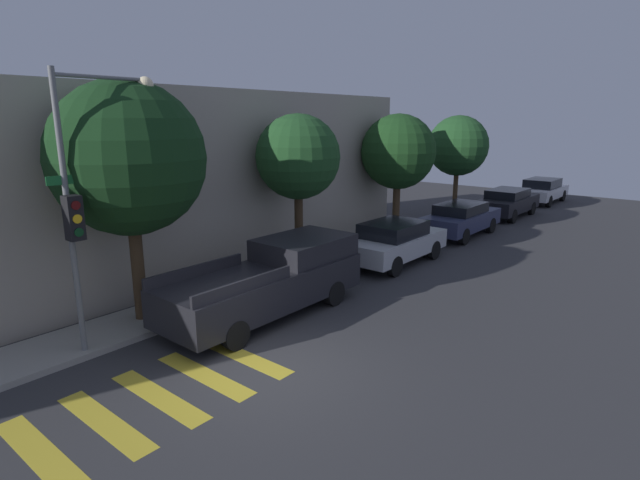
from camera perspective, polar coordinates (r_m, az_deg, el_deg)
name	(u,v)px	position (r m, az deg, el deg)	size (l,w,h in m)	color
ground_plane	(265,371)	(10.49, -6.34, -14.64)	(60.00, 60.00, 0.00)	#333335
sidewalk	(152,318)	(13.45, -18.67, -8.40)	(26.00, 1.76, 0.14)	gray
building_row	(62,190)	(16.49, -27.37, 5.09)	(26.00, 6.00, 5.87)	#A89E8E
crosswalk	(105,422)	(9.63, -23.39, -18.57)	(6.64, 2.60, 0.00)	gold
traffic_light_pole	(89,182)	(11.25, -24.88, 6.08)	(2.47, 0.56, 5.93)	slate
pickup_truck	(272,279)	(13.01, -5.50, -4.42)	(5.67, 2.03, 1.82)	black
sedan_near_corner	(394,241)	(17.65, 8.50, -0.15)	(4.33, 1.89, 1.49)	#B7BABF
sedan_middle	(461,218)	(22.41, 15.82, 2.40)	(4.56, 1.79, 1.44)	#2D3351
sedan_far_end	(508,202)	(27.60, 20.66, 4.09)	(4.66, 1.81, 1.45)	black
sedan_tail_of_row	(542,190)	(33.14, 24.06, 5.24)	(4.64, 1.86, 1.46)	silver
tree_near_corner	(128,159)	(12.48, -21.08, 8.65)	(3.59, 3.59, 5.87)	#42301E
tree_midblock	(298,158)	(16.18, -2.52, 9.39)	(2.73, 2.73, 5.14)	#42301E
tree_far_end	(398,152)	(21.14, 8.92, 9.89)	(3.09, 3.09, 5.18)	#4C3823
tree_behind_truck	(458,146)	(26.23, 15.51, 10.31)	(2.98, 2.98, 5.15)	#4C3823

